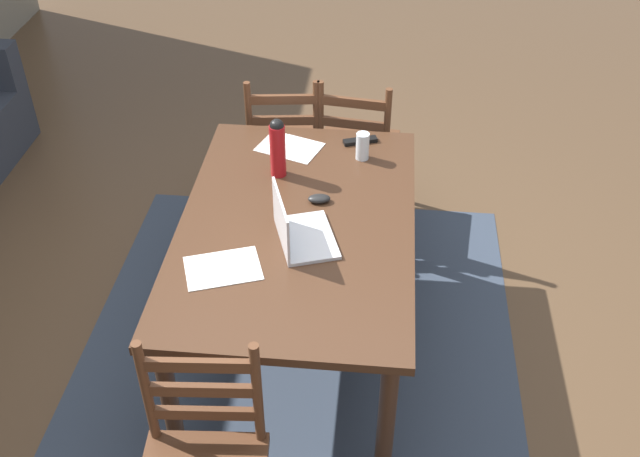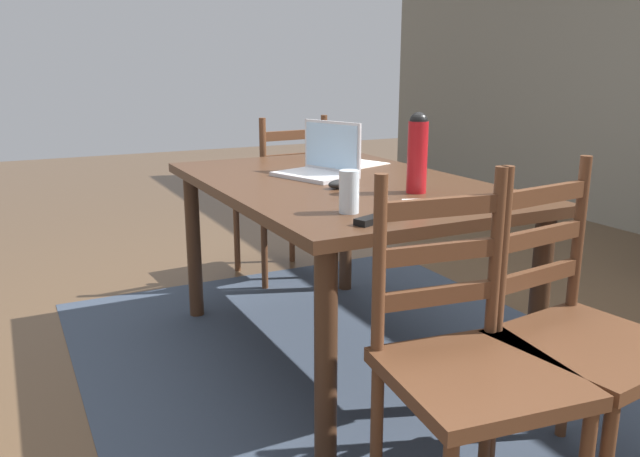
% 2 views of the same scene
% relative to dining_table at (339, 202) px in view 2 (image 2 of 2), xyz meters
% --- Properties ---
extents(ground_plane, '(14.00, 14.00, 0.00)m').
position_rel_dining_table_xyz_m(ground_plane, '(0.00, 0.00, -0.67)').
color(ground_plane, brown).
extents(area_rug, '(2.33, 2.10, 0.01)m').
position_rel_dining_table_xyz_m(area_rug, '(0.00, 0.00, -0.67)').
color(area_rug, '#333D4C').
rests_on(area_rug, ground).
extents(dining_table, '(1.57, 1.01, 0.76)m').
position_rel_dining_table_xyz_m(dining_table, '(0.00, 0.00, 0.00)').
color(dining_table, '#422819').
rests_on(dining_table, ground).
extents(chair_right_far, '(0.49, 0.49, 0.95)m').
position_rel_dining_table_xyz_m(chair_right_far, '(1.07, 0.20, -0.21)').
color(chair_right_far, '#56331E').
rests_on(chair_right_far, ground).
extents(chair_right_near, '(0.49, 0.49, 0.95)m').
position_rel_dining_table_xyz_m(chair_right_near, '(1.07, -0.20, -0.21)').
color(chair_right_near, '#56331E').
rests_on(chair_right_near, ground).
extents(chair_left_far, '(0.47, 0.47, 0.95)m').
position_rel_dining_table_xyz_m(chair_left_far, '(-1.07, 0.21, -0.21)').
color(chair_left_far, '#56331E').
rests_on(chair_left_far, ground).
extents(laptop, '(0.37, 0.31, 0.23)m').
position_rel_dining_table_xyz_m(laptop, '(-0.13, -0.01, 0.15)').
color(laptop, silver).
rests_on(laptop, dining_table).
extents(water_bottle, '(0.07, 0.07, 0.29)m').
position_rel_dining_table_xyz_m(water_bottle, '(0.35, 0.13, 0.24)').
color(water_bottle, '#A81419').
rests_on(water_bottle, dining_table).
extents(drinking_glass, '(0.06, 0.06, 0.14)m').
position_rel_dining_table_xyz_m(drinking_glass, '(0.53, -0.25, 0.16)').
color(drinking_glass, silver).
rests_on(drinking_glass, dining_table).
extents(computer_mouse, '(0.07, 0.11, 0.03)m').
position_rel_dining_table_xyz_m(computer_mouse, '(0.15, -0.08, 0.11)').
color(computer_mouse, black).
rests_on(computer_mouse, dining_table).
extents(tv_remote, '(0.10, 0.17, 0.02)m').
position_rel_dining_table_xyz_m(tv_remote, '(0.67, -0.24, 0.10)').
color(tv_remote, black).
rests_on(tv_remote, dining_table).
extents(paper_stack_left, '(0.30, 0.35, 0.00)m').
position_rel_dining_table_xyz_m(paper_stack_left, '(-0.33, 0.26, 0.09)').
color(paper_stack_left, white).
rests_on(paper_stack_left, dining_table).
extents(paper_stack_right, '(0.30, 0.35, 0.00)m').
position_rel_dining_table_xyz_m(paper_stack_right, '(0.59, 0.11, 0.09)').
color(paper_stack_right, white).
rests_on(paper_stack_right, dining_table).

